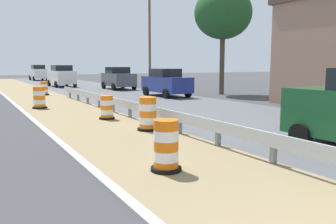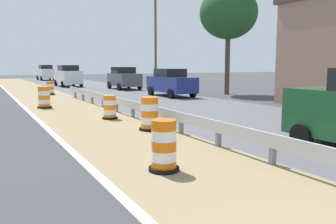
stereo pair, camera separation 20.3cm
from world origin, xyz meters
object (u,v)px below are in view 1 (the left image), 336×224
Objects in this scene: car_mid_far_lane at (166,82)px; traffic_barrel_mid at (148,115)px; traffic_barrel_far at (107,109)px; car_trailing_far_lane at (38,73)px; utility_pole_near at (329,18)px; car_trailing_near_lane at (118,78)px; traffic_barrel_close at (166,148)px; traffic_barrel_farthest at (44,89)px; traffic_barrel_farther at (39,99)px; car_lead_near_lane at (61,76)px; utility_pole_mid at (150,37)px.

traffic_barrel_mid is at bearing -32.78° from car_mid_far_lane.
traffic_barrel_far is 0.22× the size of car_mid_far_lane.
utility_pole_near is (7.07, -40.83, 3.40)m from car_trailing_far_lane.
car_trailing_near_lane is 8.27m from car_mid_far_lane.
traffic_barrel_close is at bearing -18.61° from car_trailing_near_lane.
car_mid_far_lane reaches higher than traffic_barrel_far.
car_mid_far_lane is (7.24, -5.33, 0.53)m from traffic_barrel_farthest.
car_mid_far_lane is at bearing 17.60° from traffic_barrel_farther.
traffic_barrel_close is at bearing -100.33° from traffic_barrel_far.
car_mid_far_lane is 0.51× the size of utility_pole_near.
utility_pole_near is at bearing -10.41° from traffic_barrel_far.
traffic_barrel_close is 0.24× the size of car_lead_near_lane.
utility_pole_mid reaches higher than car_trailing_near_lane.
car_mid_far_lane is 0.47× the size of utility_pole_mid.
utility_pole_near reaches higher than traffic_barrel_far.
traffic_barrel_mid is 1.15× the size of traffic_barrel_farthest.
car_trailing_near_lane is (3.54, -6.46, -0.08)m from car_lead_near_lane.
utility_pole_near reaches higher than car_mid_far_lane.
car_lead_near_lane reaches higher than traffic_barrel_farthest.
car_trailing_far_lane is (3.80, 38.84, 0.65)m from traffic_barrel_far.
car_trailing_near_lane is (8.23, 23.48, 0.51)m from traffic_barrel_close.
traffic_barrel_far is (-0.37, 3.01, -0.08)m from traffic_barrel_mid.
traffic_barrel_farthest is 19.17m from utility_pole_near.
car_mid_far_lane is (0.30, -8.27, -0.03)m from car_trailing_near_lane.
traffic_barrel_farther is 0.12× the size of utility_pole_mid.
traffic_barrel_farthest is 0.22× the size of car_lead_near_lane.
utility_pole_near is at bearing -29.25° from traffic_barrel_farther.
utility_pole_near is (3.97, -18.18, 3.48)m from car_trailing_near_lane.
utility_pole_mid is at bearing 58.55° from traffic_barrel_far.
car_mid_far_lane is at bearing -36.38° from traffic_barrel_farthest.
utility_pole_mid is at bearing 158.60° from car_mid_far_lane.
traffic_barrel_mid is at bearing -75.28° from traffic_barrel_farther.
traffic_barrel_farther is 0.25× the size of car_mid_far_lane.
car_trailing_near_lane is 0.43× the size of utility_pole_mid.
car_trailing_near_lane reaches higher than traffic_barrel_close.
car_trailing_far_lane is (-3.40, 30.93, 0.11)m from car_mid_far_lane.
traffic_barrel_mid is at bearing 68.35° from traffic_barrel_close.
utility_pole_mid reaches higher than traffic_barrel_close.
car_mid_far_lane is at bearing 47.69° from traffic_barrel_far.
traffic_barrel_mid reaches higher than traffic_barrel_far.
traffic_barrel_close is 1.12× the size of traffic_barrel_far.
traffic_barrel_farther is at bearing -134.66° from utility_pole_mid.
traffic_barrel_close is 24.89m from car_trailing_near_lane.
traffic_barrel_farther is at bearing -101.85° from traffic_barrel_farthest.
utility_pole_mid is at bearing 23.16° from traffic_barrel_farthest.
car_trailing_far_lane is at bearing -174.50° from car_mid_far_lane.
traffic_barrel_mid is 11.27m from utility_pole_near.
traffic_barrel_mid reaches higher than traffic_barrel_close.
car_lead_near_lane is at bearing -150.55° from car_trailing_near_lane.
car_mid_far_lane reaches higher than traffic_barrel_close.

